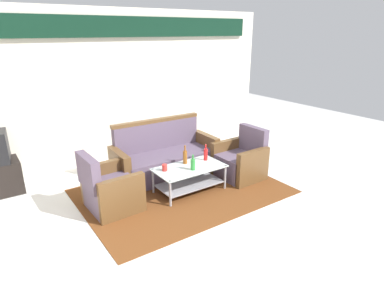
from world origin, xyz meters
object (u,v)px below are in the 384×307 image
(armchair_right, at_px, (240,161))
(cup, at_px, (165,168))
(armchair_left, at_px, (110,190))
(bottle_brown, at_px, (185,157))
(bottle_green, at_px, (193,164))
(coffee_table, at_px, (189,175))
(bottle_red, at_px, (206,154))
(couch, at_px, (165,159))

(armchair_right, bearing_deg, cup, 83.48)
(armchair_left, height_order, armchair_right, same)
(armchair_left, distance_m, bottle_brown, 1.29)
(bottle_green, bearing_deg, armchair_left, 166.40)
(bottle_brown, relative_size, bottle_green, 1.24)
(coffee_table, xyz_separation_m, bottle_red, (0.39, 0.10, 0.24))
(armchair_right, relative_size, bottle_green, 3.52)
(armchair_right, bearing_deg, coffee_table, 86.87)
(couch, height_order, bottle_red, couch)
(bottle_brown, xyz_separation_m, cup, (-0.42, -0.07, -0.06))
(coffee_table, bearing_deg, bottle_brown, 79.53)
(armchair_right, bearing_deg, armchair_left, 83.45)
(bottle_red, relative_size, cup, 2.70)
(couch, relative_size, bottle_brown, 6.05)
(bottle_red, relative_size, bottle_green, 1.12)
(couch, height_order, bottle_brown, couch)
(armchair_right, distance_m, cup, 1.44)
(armchair_left, bearing_deg, bottle_green, 74.45)
(couch, bearing_deg, bottle_brown, 95.92)
(armchair_left, xyz_separation_m, coffee_table, (1.23, -0.19, -0.02))
(couch, xyz_separation_m, bottle_red, (0.40, -0.65, 0.20))
(couch, xyz_separation_m, armchair_left, (-1.22, -0.56, -0.03))
(bottle_red, xyz_separation_m, bottle_brown, (-0.36, 0.07, 0.01))
(bottle_green, bearing_deg, cup, 150.61)
(bottle_red, height_order, bottle_green, bottle_red)
(couch, relative_size, bottle_red, 6.72)
(couch, height_order, bottle_green, couch)
(couch, relative_size, armchair_right, 2.14)
(coffee_table, distance_m, bottle_red, 0.47)
(coffee_table, xyz_separation_m, bottle_green, (-0.01, -0.11, 0.23))
(armchair_left, distance_m, bottle_green, 1.28)
(armchair_left, relative_size, bottle_red, 3.14)
(armchair_left, height_order, bottle_green, armchair_left)
(coffee_table, relative_size, bottle_red, 4.07)
(armchair_left, relative_size, coffee_table, 0.77)
(armchair_left, xyz_separation_m, bottle_red, (1.62, -0.08, 0.23))
(couch, distance_m, armchair_left, 1.34)
(bottle_green, bearing_deg, coffee_table, 83.77)
(couch, bearing_deg, cup, 61.63)
(armchair_left, bearing_deg, bottle_brown, 87.46)
(couch, distance_m, armchair_right, 1.31)
(bottle_brown, bearing_deg, coffee_table, -100.47)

